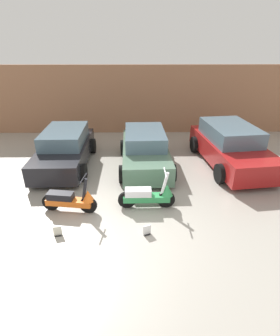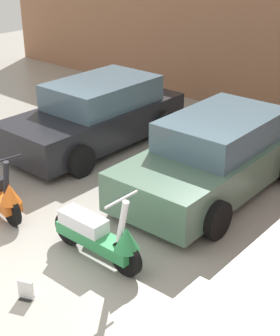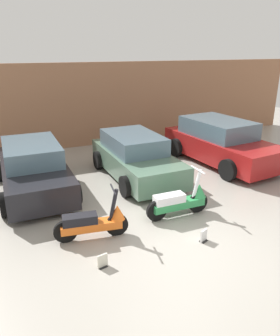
# 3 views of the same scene
# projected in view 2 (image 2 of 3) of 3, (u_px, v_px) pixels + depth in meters

# --- Properties ---
(scooter_front_right) EXTENTS (1.59, 0.57, 1.11)m
(scooter_front_right) POSITION_uv_depth(u_px,v_px,m) (99.00, 235.00, 6.83)
(scooter_front_right) COLOR black
(scooter_front_right) RESTS_ON ground_plane
(car_rear_left) EXTENTS (1.93, 3.91, 1.32)m
(car_rear_left) POSITION_uv_depth(u_px,v_px,m) (97.00, 115.00, 10.44)
(car_rear_left) COLOR black
(car_rear_left) RESTS_ON ground_plane
(car_rear_center) EXTENTS (1.95, 3.88, 1.30)m
(car_rear_center) POSITION_uv_depth(u_px,v_px,m) (215.00, 156.00, 8.60)
(car_rear_center) COLOR #51705B
(car_rear_center) RESTS_ON ground_plane
(placard_near_right_scooter) EXTENTS (0.19, 0.17, 0.26)m
(placard_near_right_scooter) POSITION_uv_depth(u_px,v_px,m) (26.00, 291.00, 6.22)
(placard_near_right_scooter) COLOR black
(placard_near_right_scooter) RESTS_ON ground_plane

